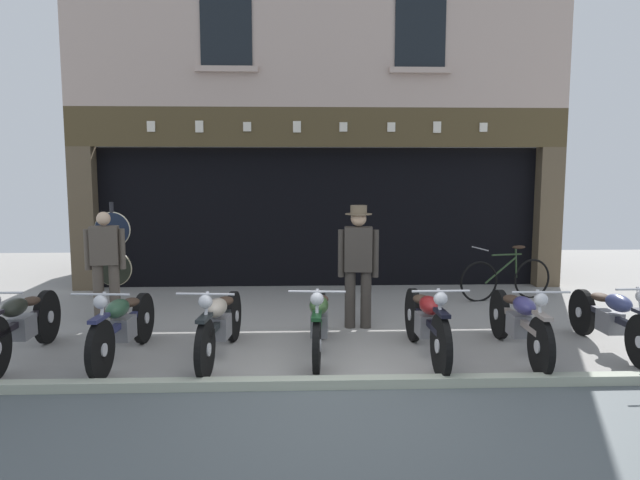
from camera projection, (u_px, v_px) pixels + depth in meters
ground at (348, 439)px, 4.88m from camera, size 21.02×22.00×0.18m
shop_facade at (316, 193)px, 12.61m from camera, size 9.32×4.42×6.16m
motorcycle_far_left at (22, 323)px, 6.73m from camera, size 0.62×2.00×0.93m
motorcycle_left at (123, 324)px, 6.75m from camera, size 0.62×1.96×0.91m
motorcycle_center_left at (220, 323)px, 6.80m from camera, size 0.62×2.05×0.91m
motorcycle_center at (319, 320)px, 6.95m from camera, size 0.62×1.97×0.91m
motorcycle_center_right at (426, 321)px, 6.82m from camera, size 0.62×2.03×0.93m
motorcycle_right at (519, 321)px, 6.89m from camera, size 0.62×2.06×0.91m
motorcycle_far_right at (611, 317)px, 7.08m from camera, size 0.62×1.97×0.90m
salesman_left at (105, 262)px, 8.29m from camera, size 0.56×0.27×1.61m
shopkeeper_center at (358, 260)px, 8.07m from camera, size 0.56×0.37×1.71m
tyre_sign_pole at (113, 251)px, 8.80m from camera, size 0.54×0.06×1.71m
advert_board_near at (427, 191)px, 11.07m from camera, size 0.67×0.03×1.03m
advert_board_far at (477, 190)px, 11.11m from camera, size 0.73×0.03×1.00m
leaning_bicycle at (506, 278)px, 9.90m from camera, size 1.68×0.57×0.94m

